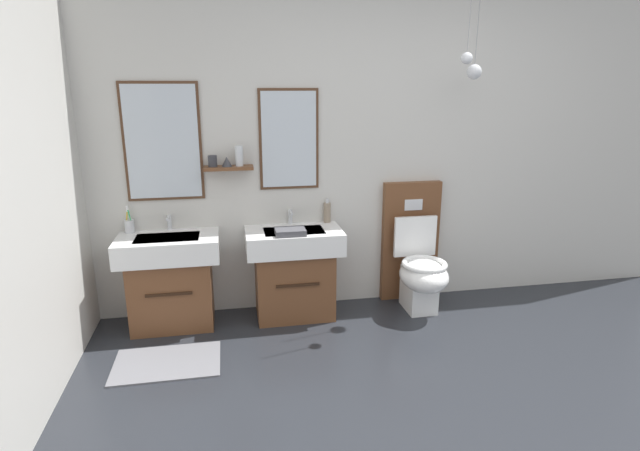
{
  "coord_description": "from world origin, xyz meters",
  "views": [
    {
      "loc": [
        -1.37,
        -1.8,
        1.77
      ],
      "look_at": [
        -0.72,
        1.65,
        0.77
      ],
      "focal_mm": 28.19,
      "sensor_mm": 36.0,
      "label": 1
    }
  ],
  "objects_px": {
    "toilet": "(417,262)",
    "toothbrush_cup": "(129,225)",
    "vanity_sink_left": "(171,277)",
    "soap_dispenser": "(327,212)",
    "folded_hand_towel": "(290,232)",
    "vanity_sink_right": "(294,269)"
  },
  "relations": [
    {
      "from": "toothbrush_cup",
      "to": "folded_hand_towel",
      "type": "distance_m",
      "value": 1.2
    },
    {
      "from": "toilet",
      "to": "toothbrush_cup",
      "type": "height_order",
      "value": "toilet"
    },
    {
      "from": "vanity_sink_left",
      "to": "folded_hand_towel",
      "type": "distance_m",
      "value": 0.95
    },
    {
      "from": "vanity_sink_left",
      "to": "folded_hand_towel",
      "type": "relative_size",
      "value": 3.3
    },
    {
      "from": "vanity_sink_left",
      "to": "vanity_sink_right",
      "type": "height_order",
      "value": "same"
    },
    {
      "from": "toothbrush_cup",
      "to": "toilet",
      "type": "bearing_deg",
      "value": -4.18
    },
    {
      "from": "vanity_sink_right",
      "to": "folded_hand_towel",
      "type": "xyz_separation_m",
      "value": [
        -0.04,
        -0.13,
        0.34
      ]
    },
    {
      "from": "folded_hand_towel",
      "to": "toilet",
      "type": "bearing_deg",
      "value": 6.27
    },
    {
      "from": "vanity_sink_right",
      "to": "toilet",
      "type": "distance_m",
      "value": 1.0
    },
    {
      "from": "vanity_sink_left",
      "to": "toilet",
      "type": "xyz_separation_m",
      "value": [
        1.92,
        -0.01,
        -0.0
      ]
    },
    {
      "from": "toilet",
      "to": "vanity_sink_right",
      "type": "bearing_deg",
      "value": 179.27
    },
    {
      "from": "soap_dispenser",
      "to": "folded_hand_towel",
      "type": "distance_m",
      "value": 0.44
    },
    {
      "from": "toilet",
      "to": "toothbrush_cup",
      "type": "bearing_deg",
      "value": 175.82
    },
    {
      "from": "vanity_sink_right",
      "to": "folded_hand_towel",
      "type": "distance_m",
      "value": 0.37
    },
    {
      "from": "toilet",
      "to": "toothbrush_cup",
      "type": "xyz_separation_m",
      "value": [
        -2.2,
        0.16,
        0.38
      ]
    },
    {
      "from": "folded_hand_towel",
      "to": "vanity_sink_right",
      "type": "bearing_deg",
      "value": 72.51
    },
    {
      "from": "toilet",
      "to": "soap_dispenser",
      "type": "bearing_deg",
      "value": 166.38
    },
    {
      "from": "toothbrush_cup",
      "to": "folded_hand_towel",
      "type": "relative_size",
      "value": 0.92
    },
    {
      "from": "toothbrush_cup",
      "to": "soap_dispenser",
      "type": "distance_m",
      "value": 1.5
    },
    {
      "from": "vanity_sink_left",
      "to": "vanity_sink_right",
      "type": "xyz_separation_m",
      "value": [
        0.92,
        0.0,
        0.0
      ]
    },
    {
      "from": "vanity_sink_left",
      "to": "soap_dispenser",
      "type": "relative_size",
      "value": 3.76
    },
    {
      "from": "vanity_sink_left",
      "to": "soap_dispenser",
      "type": "height_order",
      "value": "soap_dispenser"
    }
  ]
}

